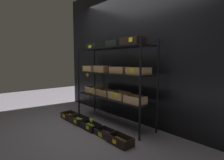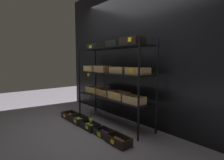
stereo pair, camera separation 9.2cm
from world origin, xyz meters
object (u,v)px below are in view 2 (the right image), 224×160
crate_ground_kiwi (119,141)px  banana_bunch_loose (91,120)px  crate_ground_plum (104,133)px  crate_ground_tangerine (70,116)px  crate_ground_apple_gold (79,120)px  display_rack (112,74)px  crate_ground_apple_green (90,126)px

crate_ground_kiwi → banana_bunch_loose: 0.73m
crate_ground_plum → banana_bunch_loose: size_ratio=2.88×
crate_ground_tangerine → banana_bunch_loose: banana_bunch_loose is taller
crate_ground_tangerine → crate_ground_kiwi: crate_ground_kiwi is taller
crate_ground_apple_gold → crate_ground_kiwi: (1.17, -0.01, -0.00)m
crate_ground_kiwi → crate_ground_apple_gold: bearing=179.4°
crate_ground_tangerine → crate_ground_plum: bearing=0.6°
crate_ground_tangerine → crate_ground_kiwi: bearing=-0.6°
crate_ground_apple_gold → crate_ground_plum: 0.80m
display_rack → crate_ground_plum: bearing=-50.4°
display_rack → crate_ground_tangerine: display_rack is taller
crate_ground_apple_gold → crate_ground_plum: (0.80, 0.01, -0.01)m
display_rack → crate_ground_tangerine: bearing=-147.7°
display_rack → crate_ground_plum: display_rack is taller
display_rack → crate_ground_apple_gold: size_ratio=5.00×
crate_ground_apple_green → crate_ground_plum: crate_ground_apple_green is taller
crate_ground_tangerine → crate_ground_apple_green: bearing=-1.1°
crate_ground_tangerine → crate_ground_apple_gold: size_ratio=0.86×
crate_ground_tangerine → crate_ground_kiwi: (1.56, -0.01, 0.00)m
crate_ground_apple_gold → banana_bunch_loose: banana_bunch_loose is taller
display_rack → crate_ground_plum: size_ratio=5.58×
display_rack → crate_ground_apple_green: size_ratio=4.97×
crate_ground_apple_green → crate_ground_plum: size_ratio=1.12×
banana_bunch_loose → crate_ground_plum: bearing=5.7°
crate_ground_plum → crate_ground_kiwi: bearing=-4.1°
crate_ground_apple_green → banana_bunch_loose: banana_bunch_loose is taller
crate_ground_apple_green → banana_bunch_loose: 0.13m
display_rack → crate_ground_tangerine: size_ratio=5.80×
crate_ground_apple_gold → crate_ground_plum: crate_ground_apple_gold is taller
crate_ground_plum → crate_ground_kiwi: 0.37m
banana_bunch_loose → display_rack: bearing=95.8°
crate_ground_tangerine → crate_ground_kiwi: 1.56m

